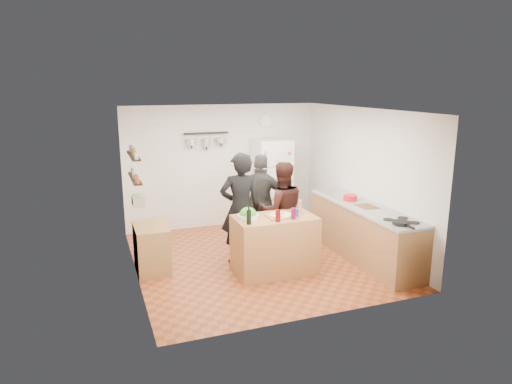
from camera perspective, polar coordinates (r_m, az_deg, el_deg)
name	(u,v)px	position (r m, az deg, el deg)	size (l,w,h in m)	color
room_shell	(250,183)	(7.81, -0.73, 1.17)	(4.20, 4.20, 4.20)	brown
prep_island	(275,245)	(7.16, 2.34, -6.60)	(1.25, 0.72, 0.91)	#A76D3D
pizza_board	(280,216)	(7.03, 3.04, -3.01)	(0.42, 0.34, 0.02)	olive
pizza	(280,215)	(7.02, 3.04, -2.86)	(0.34, 0.34, 0.02)	beige
salad_bowl	(248,217)	(6.91, -1.01, -3.09)	(0.32, 0.32, 0.06)	silver
wine_bottle	(249,217)	(6.62, -0.89, -3.18)	(0.07, 0.07, 0.21)	black
wine_glass_near	(278,216)	(6.76, 2.77, -2.96)	(0.07, 0.07, 0.18)	#53070A
wine_glass_far	(293,214)	(6.91, 4.70, -2.70)	(0.07, 0.07, 0.17)	#5A0722
pepper_mill	(300,208)	(7.22, 5.53, -1.97)	(0.05, 0.05, 0.18)	#AA7747
salt_canister	(296,213)	(7.01, 5.02, -2.62)	(0.08, 0.08, 0.13)	navy
person_left	(241,209)	(7.41, -1.93, -2.08)	(0.68, 0.44, 1.85)	black
person_center	(281,210)	(7.68, 3.20, -2.30)	(0.80, 0.63, 1.65)	black
person_back	(262,203)	(8.02, 0.70, -1.36)	(1.01, 0.42, 1.72)	#2D2B28
counter_run	(363,233)	(7.95, 13.28, -4.95)	(0.63, 2.63, 0.90)	#9E7042
stove_top	(401,222)	(7.08, 17.69, -3.60)	(0.60, 0.62, 0.02)	white
skillet	(401,223)	(6.92, 17.68, -3.70)	(0.25, 0.25, 0.05)	black
sink	(339,195)	(8.51, 10.33, -0.33)	(0.50, 0.80, 0.03)	silver
cutting_board	(367,207)	(7.78, 13.69, -1.85)	(0.30, 0.40, 0.02)	brown
red_bowl	(350,198)	(8.09, 11.69, -0.72)	(0.24, 0.24, 0.10)	red
fridge	(271,183)	(9.46, 1.95, 1.16)	(0.70, 0.68, 1.80)	white
wall_clock	(266,121)	(9.58, 1.26, 8.88)	(0.30, 0.30, 0.03)	silver
spice_shelf_lower	(135,178)	(7.17, -14.91, 1.66)	(0.12, 1.00, 0.03)	black
spice_shelf_upper	(133,156)	(7.11, -15.08, 4.42)	(0.12, 1.00, 0.03)	black
produce_basket	(138,200)	(7.25, -14.51, -1.03)	(0.18, 0.35, 0.14)	silver
side_table	(152,248)	(7.48, -12.92, -6.80)	(0.50, 0.80, 0.73)	olive
pot_rack	(206,133)	(9.13, -6.25, 7.32)	(0.90, 0.04, 0.04)	black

